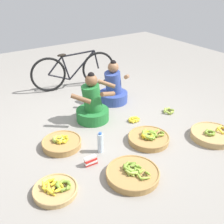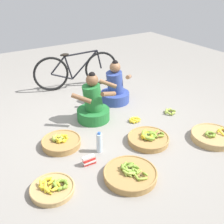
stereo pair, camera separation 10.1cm
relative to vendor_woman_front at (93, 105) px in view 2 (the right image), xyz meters
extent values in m
plane|color=gray|center=(0.04, -0.30, -0.26)|extent=(10.00, 10.00, 0.00)
cylinder|color=#237233|center=(0.00, 0.00, -0.17)|extent=(0.52, 0.52, 0.18)
cylinder|color=#237233|center=(0.00, 0.00, 0.13)|extent=(0.37, 0.33, 0.44)
sphere|color=brown|center=(0.00, 0.00, 0.42)|extent=(0.19, 0.19, 0.19)
sphere|color=black|center=(0.00, 0.00, 0.50)|extent=(0.10, 0.10, 0.10)
cylinder|color=brown|center=(-0.23, -0.09, 0.21)|extent=(0.28, 0.25, 0.16)
cylinder|color=brown|center=(0.19, -0.16, 0.21)|extent=(0.31, 0.16, 0.16)
cylinder|color=#334793|center=(0.65, 0.38, -0.17)|extent=(0.52, 0.52, 0.18)
cylinder|color=#334793|center=(0.65, 0.38, 0.11)|extent=(0.39, 0.35, 0.42)
sphere|color=#8C6042|center=(0.65, 0.38, 0.39)|extent=(0.19, 0.19, 0.19)
sphere|color=black|center=(0.65, 0.38, 0.47)|extent=(0.10, 0.10, 0.10)
cylinder|color=#8C6042|center=(0.42, 0.23, 0.19)|extent=(0.28, 0.25, 0.16)
cylinder|color=#8C6042|center=(0.89, 0.31, 0.19)|extent=(0.26, 0.27, 0.16)
torus|color=black|center=(-0.13, 1.46, 0.08)|extent=(0.68, 0.19, 0.68)
torus|color=black|center=(0.87, 1.25, 0.08)|extent=(0.68, 0.19, 0.68)
cylinder|color=black|center=(0.53, 1.32, 0.19)|extent=(0.55, 0.15, 0.55)
cylinder|color=black|center=(0.22, 1.39, 0.17)|extent=(0.15, 0.06, 0.49)
cylinder|color=black|center=(0.48, 1.33, 0.43)|extent=(0.64, 0.17, 0.08)
cylinder|color=black|center=(0.07, 1.42, 0.01)|extent=(0.42, 0.12, 0.18)
cylinder|color=black|center=(0.02, 1.43, 0.25)|extent=(0.31, 0.10, 0.35)
cylinder|color=black|center=(0.83, 1.25, 0.27)|extent=(0.12, 0.05, 0.38)
ellipsoid|color=black|center=(0.16, 1.40, 0.44)|extent=(0.18, 0.08, 0.05)
cylinder|color=tan|center=(-1.15, -1.16, -0.23)|extent=(0.48, 0.48, 0.06)
torus|color=tan|center=(-1.15, -1.16, -0.20)|extent=(0.49, 0.49, 0.02)
ellipsoid|color=olive|center=(-1.01, -1.21, -0.17)|extent=(0.05, 0.14, 0.08)
ellipsoid|color=olive|center=(-1.03, -1.15, -0.17)|extent=(0.13, 0.11, 0.06)
ellipsoid|color=olive|center=(-1.08, -1.14, -0.17)|extent=(0.14, 0.07, 0.06)
ellipsoid|color=olive|center=(-1.12, -1.18, -0.16)|extent=(0.08, 0.14, 0.09)
ellipsoid|color=olive|center=(-1.12, -1.21, -0.16)|extent=(0.07, 0.14, 0.09)
ellipsoid|color=olive|center=(-1.07, -1.26, -0.17)|extent=(0.14, 0.04, 0.06)
ellipsoid|color=olive|center=(-1.02, -1.24, -0.17)|extent=(0.12, 0.12, 0.07)
sphere|color=#382D19|center=(-1.07, -1.20, -0.17)|extent=(0.03, 0.03, 0.03)
ellipsoid|color=yellow|center=(-1.13, -1.10, -0.17)|extent=(0.06, 0.15, 0.06)
ellipsoid|color=yellow|center=(-1.17, -1.05, -0.17)|extent=(0.15, 0.07, 0.08)
ellipsoid|color=yellow|center=(-1.21, -1.05, -0.17)|extent=(0.15, 0.08, 0.06)
ellipsoid|color=yellow|center=(-1.25, -1.10, -0.17)|extent=(0.06, 0.15, 0.09)
ellipsoid|color=yellow|center=(-1.23, -1.16, -0.17)|extent=(0.13, 0.12, 0.06)
ellipsoid|color=yellow|center=(-1.15, -1.17, -0.17)|extent=(0.14, 0.11, 0.06)
sphere|color=#382D19|center=(-1.19, -1.11, -0.17)|extent=(0.03, 0.03, 0.03)
ellipsoid|color=yellow|center=(-1.09, -1.18, -0.16)|extent=(0.04, 0.15, 0.08)
ellipsoid|color=yellow|center=(-1.15, -1.11, -0.17)|extent=(0.16, 0.05, 0.06)
ellipsoid|color=yellow|center=(-1.22, -1.15, -0.16)|extent=(0.09, 0.15, 0.10)
ellipsoid|color=yellow|center=(-1.22, -1.21, -0.17)|extent=(0.09, 0.16, 0.06)
ellipsoid|color=yellow|center=(-1.13, -1.24, -0.16)|extent=(0.15, 0.10, 0.09)
sphere|color=#382D19|center=(-1.16, -1.18, -0.17)|extent=(0.03, 0.03, 0.03)
cylinder|color=#A87F47|center=(0.34, -0.97, -0.22)|extent=(0.57, 0.57, 0.08)
torus|color=#A87F47|center=(0.34, -0.97, -0.18)|extent=(0.58, 0.58, 0.02)
ellipsoid|color=#8CAD38|center=(0.54, -1.03, -0.15)|extent=(0.06, 0.13, 0.07)
ellipsoid|color=#8CAD38|center=(0.48, -0.96, -0.15)|extent=(0.13, 0.04, 0.08)
ellipsoid|color=#8CAD38|center=(0.43, -1.01, -0.15)|extent=(0.05, 0.13, 0.07)
ellipsoid|color=#8CAD38|center=(0.49, -1.07, -0.15)|extent=(0.13, 0.04, 0.08)
sphere|color=#382D19|center=(0.49, -1.01, -0.15)|extent=(0.03, 0.03, 0.03)
ellipsoid|color=#8CAD38|center=(0.41, -0.94, -0.15)|extent=(0.05, 0.15, 0.08)
ellipsoid|color=#8CAD38|center=(0.39, -0.91, -0.15)|extent=(0.12, 0.14, 0.08)
ellipsoid|color=#8CAD38|center=(0.32, -0.89, -0.14)|extent=(0.15, 0.09, 0.09)
ellipsoid|color=#8CAD38|center=(0.29, -0.91, -0.15)|extent=(0.11, 0.14, 0.09)
ellipsoid|color=#8CAD38|center=(0.30, -0.99, -0.15)|extent=(0.12, 0.14, 0.08)
ellipsoid|color=#8CAD38|center=(0.33, -1.01, -0.15)|extent=(0.15, 0.08, 0.07)
ellipsoid|color=#8CAD38|center=(0.39, -0.99, -0.15)|extent=(0.13, 0.13, 0.07)
sphere|color=#382D19|center=(0.35, -0.95, -0.15)|extent=(0.03, 0.03, 0.03)
ellipsoid|color=gold|center=(0.38, -0.96, -0.16)|extent=(0.06, 0.15, 0.06)
ellipsoid|color=gold|center=(0.36, -0.92, -0.16)|extent=(0.13, 0.13, 0.06)
ellipsoid|color=gold|center=(0.31, -0.91, -0.15)|extent=(0.15, 0.06, 0.08)
ellipsoid|color=gold|center=(0.27, -0.93, -0.15)|extent=(0.12, 0.14, 0.06)
ellipsoid|color=gold|center=(0.27, -1.00, -0.15)|extent=(0.11, 0.14, 0.08)
ellipsoid|color=gold|center=(0.29, -1.02, -0.15)|extent=(0.15, 0.10, 0.07)
ellipsoid|color=gold|center=(0.35, -1.02, -0.15)|extent=(0.14, 0.11, 0.08)
sphere|color=#382D19|center=(0.32, -0.97, -0.15)|extent=(0.03, 0.03, 0.03)
ellipsoid|color=olive|center=(0.39, -1.00, -0.15)|extent=(0.04, 0.14, 0.06)
ellipsoid|color=olive|center=(0.36, -0.95, -0.15)|extent=(0.14, 0.10, 0.08)
ellipsoid|color=olive|center=(0.31, -0.95, -0.15)|extent=(0.14, 0.09, 0.06)
ellipsoid|color=olive|center=(0.28, -0.97, -0.15)|extent=(0.10, 0.14, 0.07)
ellipsoid|color=olive|center=(0.29, -1.04, -0.15)|extent=(0.11, 0.13, 0.08)
ellipsoid|color=olive|center=(0.33, -1.06, -0.15)|extent=(0.14, 0.05, 0.08)
ellipsoid|color=olive|center=(0.37, -1.05, -0.15)|extent=(0.13, 0.11, 0.06)
sphere|color=#382D19|center=(0.33, -1.00, -0.15)|extent=(0.03, 0.03, 0.03)
cylinder|color=tan|center=(1.16, -1.41, -0.22)|extent=(0.60, 0.60, 0.09)
torus|color=tan|center=(1.16, -1.41, -0.17)|extent=(0.61, 0.61, 0.02)
ellipsoid|color=yellow|center=(1.30, -1.40, -0.15)|extent=(0.15, 0.06, 0.07)
ellipsoid|color=yellow|center=(1.25, -1.47, -0.14)|extent=(0.03, 0.14, 0.08)
sphere|color=#382D19|center=(1.31, -1.47, -0.15)|extent=(0.03, 0.03, 0.03)
ellipsoid|color=olive|center=(1.14, -1.41, -0.15)|extent=(0.04, 0.12, 0.06)
ellipsoid|color=olive|center=(1.12, -1.37, -0.15)|extent=(0.12, 0.09, 0.05)
ellipsoid|color=olive|center=(1.08, -1.36, -0.15)|extent=(0.12, 0.07, 0.06)
ellipsoid|color=olive|center=(1.04, -1.42, -0.15)|extent=(0.05, 0.12, 0.07)
ellipsoid|color=olive|center=(1.07, -1.46, -0.14)|extent=(0.12, 0.08, 0.07)
ellipsoid|color=olive|center=(1.11, -1.46, -0.15)|extent=(0.12, 0.07, 0.06)
sphere|color=#382D19|center=(1.09, -1.41, -0.15)|extent=(0.03, 0.03, 0.03)
cylinder|color=#A87F47|center=(-0.73, -0.40, -0.21)|extent=(0.53, 0.53, 0.09)
torus|color=#A87F47|center=(-0.73, -0.40, -0.17)|extent=(0.54, 0.54, 0.02)
ellipsoid|color=gold|center=(-0.66, -0.41, -0.14)|extent=(0.06, 0.15, 0.09)
ellipsoid|color=gold|center=(-0.67, -0.36, -0.14)|extent=(0.13, 0.13, 0.07)
ellipsoid|color=gold|center=(-0.74, -0.34, -0.15)|extent=(0.15, 0.08, 0.06)
ellipsoid|color=gold|center=(-0.78, -0.40, -0.15)|extent=(0.04, 0.15, 0.06)
ellipsoid|color=gold|center=(-0.75, -0.46, -0.14)|extent=(0.14, 0.11, 0.09)
ellipsoid|color=gold|center=(-0.68, -0.45, -0.15)|extent=(0.14, 0.11, 0.06)
sphere|color=#382D19|center=(-0.72, -0.40, -0.14)|extent=(0.03, 0.03, 0.03)
ellipsoid|color=#9EB747|center=(-0.71, -0.38, -0.14)|extent=(0.06, 0.13, 0.07)
ellipsoid|color=#9EB747|center=(-0.74, -0.33, -0.14)|extent=(0.13, 0.08, 0.07)
ellipsoid|color=#9EB747|center=(-0.79, -0.33, -0.14)|extent=(0.12, 0.10, 0.07)
ellipsoid|color=#9EB747|center=(-0.81, -0.36, -0.14)|extent=(0.06, 0.13, 0.08)
ellipsoid|color=#9EB747|center=(-0.78, -0.42, -0.14)|extent=(0.13, 0.08, 0.08)
ellipsoid|color=#9EB747|center=(-0.73, -0.42, -0.14)|extent=(0.12, 0.11, 0.07)
sphere|color=#382D19|center=(-0.76, -0.37, -0.14)|extent=(0.04, 0.04, 0.04)
ellipsoid|color=yellow|center=(-0.68, -0.40, -0.15)|extent=(0.05, 0.13, 0.05)
ellipsoid|color=yellow|center=(-0.70, -0.37, -0.14)|extent=(0.12, 0.10, 0.08)
ellipsoid|color=yellow|center=(-0.75, -0.36, -0.14)|extent=(0.13, 0.07, 0.06)
ellipsoid|color=yellow|center=(-0.79, -0.40, -0.15)|extent=(0.06, 0.13, 0.05)
ellipsoid|color=yellow|center=(-0.79, -0.42, -0.14)|extent=(0.06, 0.13, 0.06)
ellipsoid|color=yellow|center=(-0.73, -0.47, -0.15)|extent=(0.13, 0.04, 0.06)
ellipsoid|color=yellow|center=(-0.70, -0.45, -0.14)|extent=(0.12, 0.10, 0.07)
sphere|color=#382D19|center=(-0.73, -0.41, -0.15)|extent=(0.03, 0.03, 0.03)
cylinder|color=#A87F47|center=(-0.30, -1.43, -0.22)|extent=(0.62, 0.62, 0.08)
torus|color=#A87F47|center=(-0.30, -1.43, -0.18)|extent=(0.63, 0.63, 0.02)
ellipsoid|color=olive|center=(-0.22, -1.43, -0.15)|extent=(0.05, 0.14, 0.08)
ellipsoid|color=olive|center=(-0.24, -1.38, -0.15)|extent=(0.14, 0.10, 0.06)
ellipsoid|color=olive|center=(-0.27, -1.37, -0.15)|extent=(0.14, 0.04, 0.08)
ellipsoid|color=olive|center=(-0.33, -1.41, -0.15)|extent=(0.09, 0.14, 0.07)
ellipsoid|color=olive|center=(-0.33, -1.46, -0.15)|extent=(0.10, 0.14, 0.08)
ellipsoid|color=olive|center=(-0.29, -1.49, -0.15)|extent=(0.14, 0.07, 0.07)
ellipsoid|color=olive|center=(-0.23, -1.47, -0.15)|extent=(0.12, 0.13, 0.06)
sphere|color=#382D19|center=(-0.28, -1.43, -0.15)|extent=(0.03, 0.03, 0.03)
ellipsoid|color=olive|center=(-0.23, -1.38, -0.15)|extent=(0.05, 0.14, 0.09)
ellipsoid|color=olive|center=(-0.25, -1.34, -0.14)|extent=(0.12, 0.13, 0.09)
ellipsoid|color=olive|center=(-0.32, -1.32, -0.15)|extent=(0.14, 0.09, 0.07)
ellipsoid|color=olive|center=(-0.35, -1.36, -0.15)|extent=(0.08, 0.14, 0.08)
ellipsoid|color=olive|center=(-0.35, -1.40, -0.15)|extent=(0.09, 0.14, 0.08)
ellipsoid|color=olive|center=(-0.32, -1.44, -0.15)|extent=(0.14, 0.09, 0.08)
ellipsoid|color=olive|center=(-0.25, -1.42, -0.15)|extent=(0.11, 0.13, 0.06)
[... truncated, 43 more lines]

